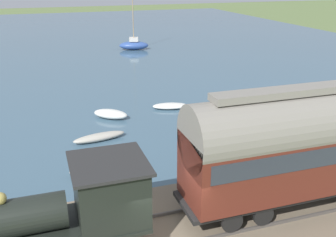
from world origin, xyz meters
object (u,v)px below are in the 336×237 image
object	(u,v)px
passenger_coach	(307,141)
sailboat_blue	(134,44)
steam_locomotive	(68,205)
rowboat_far_out	(100,173)
rowboat_near_shore	(170,106)
rowboat_mid_harbor	(99,137)
rowboat_off_pier	(111,114)

from	to	relation	value
passenger_coach	sailboat_blue	world-z (taller)	sailboat_blue
steam_locomotive	passenger_coach	size ratio (longest dim) A/B	0.69
rowboat_far_out	rowboat_near_shore	distance (m)	10.17
sailboat_blue	rowboat_near_shore	bearing A→B (deg)	-173.20
steam_locomotive	rowboat_mid_harbor	distance (m)	9.74
rowboat_off_pier	steam_locomotive	bearing A→B (deg)	-157.68
rowboat_mid_harbor	rowboat_near_shore	distance (m)	6.67
sailboat_blue	rowboat_far_out	xyz separation A→B (m)	(-29.79, 8.92, -0.33)
passenger_coach	rowboat_mid_harbor	distance (m)	11.47
rowboat_off_pier	rowboat_far_out	world-z (taller)	rowboat_off_pier
sailboat_blue	rowboat_mid_harbor	world-z (taller)	sailboat_blue
steam_locomotive	rowboat_mid_harbor	size ratio (longest dim) A/B	2.18
rowboat_mid_harbor	passenger_coach	bearing A→B (deg)	-156.70
rowboat_mid_harbor	sailboat_blue	bearing A→B (deg)	-28.20
passenger_coach	rowboat_far_out	world-z (taller)	passenger_coach
passenger_coach	rowboat_near_shore	size ratio (longest dim) A/B	3.73
rowboat_off_pier	rowboat_far_out	bearing A→B (deg)	-155.93
rowboat_off_pier	rowboat_far_out	size ratio (longest dim) A/B	0.81
steam_locomotive	rowboat_mid_harbor	world-z (taller)	steam_locomotive
passenger_coach	rowboat_off_pier	size ratio (longest dim) A/B	3.93
passenger_coach	rowboat_mid_harbor	xyz separation A→B (m)	(9.27, 6.15, -2.80)
passenger_coach	rowboat_off_pier	xyz separation A→B (m)	(12.55, 4.90, -2.73)
rowboat_off_pier	rowboat_near_shore	size ratio (longest dim) A/B	0.95
passenger_coach	rowboat_far_out	size ratio (longest dim) A/B	3.18
rowboat_mid_harbor	rowboat_off_pier	bearing A→B (deg)	-31.12
sailboat_blue	rowboat_far_out	size ratio (longest dim) A/B	3.01
rowboat_mid_harbor	rowboat_near_shore	world-z (taller)	rowboat_mid_harbor
rowboat_off_pier	rowboat_near_shore	distance (m)	4.23
rowboat_off_pier	rowboat_near_shore	world-z (taller)	rowboat_off_pier
passenger_coach	rowboat_near_shore	world-z (taller)	passenger_coach
rowboat_near_shore	steam_locomotive	bearing A→B (deg)	162.40
steam_locomotive	sailboat_blue	distance (m)	36.40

